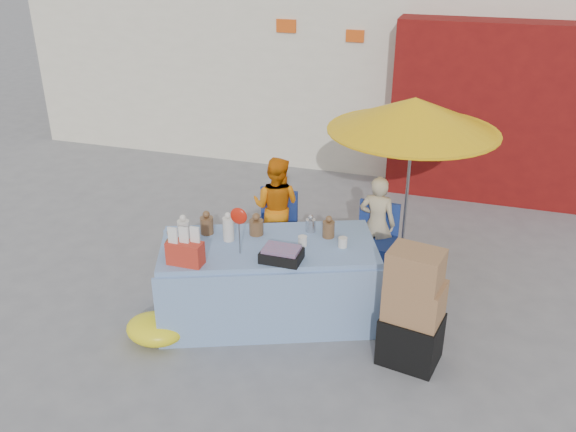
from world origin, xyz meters
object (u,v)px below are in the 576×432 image
(chair_right, at_px, (373,254))
(vendor_orange, at_px, (276,207))
(chair_left, at_px, (273,239))
(vendor_beige, at_px, (377,224))
(market_table, at_px, (268,279))
(box_stack, at_px, (413,312))
(umbrella, at_px, (414,115))

(chair_right, bearing_deg, vendor_orange, 177.11)
(chair_left, relative_size, vendor_orange, 0.66)
(chair_left, relative_size, chair_right, 1.00)
(vendor_beige, bearing_deg, chair_right, 93.62)
(market_table, height_order, vendor_orange, market_table)
(market_table, distance_m, chair_right, 1.50)
(chair_left, relative_size, box_stack, 0.71)
(vendor_beige, distance_m, umbrella, 1.34)
(chair_left, bearing_deg, vendor_beige, 9.37)
(vendor_beige, xyz_separation_m, box_stack, (0.63, -1.64, -0.05))
(umbrella, xyz_separation_m, box_stack, (0.33, -1.79, -1.34))
(vendor_orange, xyz_separation_m, vendor_beige, (1.25, 0.00, -0.05))
(vendor_beige, xyz_separation_m, umbrella, (0.30, 0.15, 1.30))
(chair_left, bearing_deg, box_stack, -35.42)
(chair_right, relative_size, vendor_orange, 0.66)
(chair_right, height_order, umbrella, umbrella)
(chair_left, distance_m, umbrella, 2.27)
(market_table, distance_m, umbrella, 2.39)
(chair_left, distance_m, vendor_beige, 1.30)
(chair_right, bearing_deg, vendor_beige, 93.62)
(chair_left, height_order, chair_right, same)
(market_table, relative_size, box_stack, 2.06)
(chair_left, height_order, box_stack, box_stack)
(umbrella, bearing_deg, box_stack, -79.60)
(market_table, height_order, chair_right, market_table)
(market_table, xyz_separation_m, box_stack, (1.52, -0.31, 0.11))
(market_table, xyz_separation_m, chair_left, (-0.35, 1.20, -0.18))
(chair_right, bearing_deg, box_stack, -64.10)
(chair_right, height_order, vendor_beige, vendor_beige)
(chair_right, xyz_separation_m, box_stack, (0.63, -1.50, 0.29))
(box_stack, bearing_deg, chair_left, 141.34)
(umbrella, bearing_deg, chair_left, -169.60)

